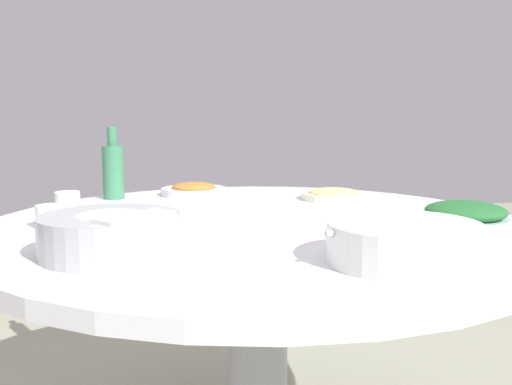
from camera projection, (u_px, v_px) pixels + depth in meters
round_dining_table at (258, 273)px, 1.45m from camera, size 1.34×1.34×0.72m
rice_bowl at (110, 234)px, 1.11m from camera, size 0.27×0.27×0.09m
soup_bowl at (404, 244)px, 1.06m from camera, size 0.31×0.28×0.07m
dish_noodles at (334, 194)px, 1.80m from camera, size 0.19×0.19×0.03m
dish_greens at (466, 215)px, 1.41m from camera, size 0.24×0.24×0.06m
dish_tofu_braise at (194, 190)px, 1.89m from camera, size 0.21×0.21×0.04m
green_bottle at (113, 170)px, 1.80m from camera, size 0.06×0.06×0.22m
tea_cup_near at (68, 204)px, 1.52m from camera, size 0.06×0.06×0.06m
tea_cup_far at (50, 216)px, 1.37m from camera, size 0.07×0.07×0.05m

